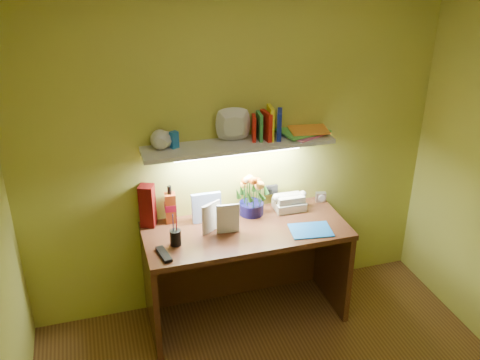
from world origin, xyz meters
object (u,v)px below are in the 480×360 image
at_px(flower_bouquet, 252,194).
at_px(telephone, 289,201).
at_px(desk_clock, 321,197).
at_px(whisky_bottle, 170,204).
at_px(desk, 246,274).

bearing_deg(flower_bouquet, telephone, -2.50).
bearing_deg(desk_clock, telephone, -160.18).
height_order(flower_bouquet, whisky_bottle, flower_bouquet).
relative_size(flower_bouquet, whisky_bottle, 1.11).
xyz_separation_m(desk, whisky_bottle, (-0.47, 0.24, 0.51)).
height_order(desk, desk_clock, desk_clock).
height_order(telephone, desk_clock, telephone).
bearing_deg(telephone, desk, -153.88).
distance_m(flower_bouquet, whisky_bottle, 0.58).
relative_size(desk, flower_bouquet, 4.56).
xyz_separation_m(telephone, desk_clock, (0.27, 0.04, -0.03)).
distance_m(desk, whisky_bottle, 0.74).
relative_size(flower_bouquet, desk_clock, 4.14).
bearing_deg(desk, desk_clock, 18.67).
relative_size(telephone, desk_clock, 2.94).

